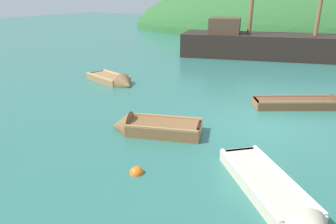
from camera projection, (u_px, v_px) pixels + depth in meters
ground_plane at (259, 125)px, 10.91m from camera, size 120.00×120.00×0.00m
shore_hill at (278, 31)px, 40.51m from camera, size 41.52×23.48×12.33m
sailing_ship at (274, 49)px, 22.69m from camera, size 16.40×6.62×13.15m
rowboat_near_dock at (307, 105)px, 12.61m from camera, size 3.88×2.67×0.90m
rowboat_outer_right at (151, 129)px, 10.28m from camera, size 3.18×1.89×1.08m
rowboat_portside at (114, 81)px, 16.15m from camera, size 3.35×2.05×1.08m
rowboat_center at (278, 201)px, 6.70m from camera, size 3.19×3.54×0.99m
buoy_orange at (137, 173)px, 7.94m from camera, size 0.36×0.36×0.36m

